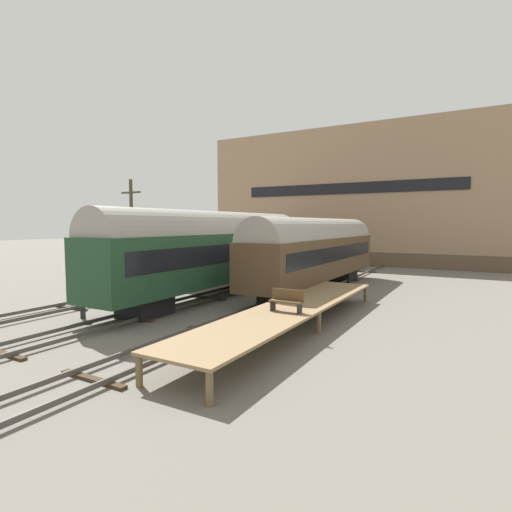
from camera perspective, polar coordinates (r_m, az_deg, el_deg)
ground_plane at (r=22.38m, az=-11.53°, el=-7.25°), size 200.00×200.00×0.00m
track_left at (r=25.67m, az=-19.58°, el=-5.58°), size 2.60×60.00×0.26m
track_middle at (r=22.35m, az=-11.54°, el=-6.89°), size 2.60×60.00×0.26m
track_right at (r=19.62m, az=-0.94°, el=-8.41°), size 2.60×60.00×0.26m
train_car_brown at (r=27.46m, az=8.79°, el=0.93°), size 2.88×17.46×4.96m
train_car_green at (r=25.05m, az=-5.72°, el=1.15°), size 2.94×18.79×5.35m
train_car_navy at (r=35.96m, az=-2.71°, el=2.19°), size 2.97×17.05×5.33m
station_platform at (r=17.45m, az=5.19°, el=-7.42°), size 2.74×15.68×1.01m
bench at (r=16.30m, az=4.42°, el=-6.26°), size 1.40×0.40×0.91m
person_worker at (r=20.99m, az=-23.56°, el=-5.51°), size 0.32×0.32×1.69m
utility_pole at (r=29.90m, az=-17.31°, el=3.36°), size 1.80×0.24×7.71m
warehouse_building at (r=50.75m, az=14.62°, el=7.98°), size 34.38×11.25×15.35m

